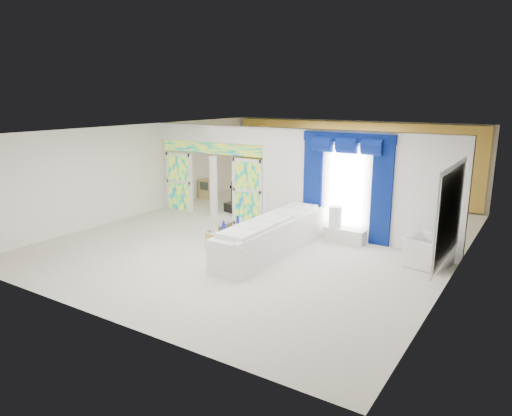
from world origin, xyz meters
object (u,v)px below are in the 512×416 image
Objects in this scene: armchair at (427,251)px; console_table at (345,235)px; white_sofa at (273,237)px; grand_piano at (261,193)px; coffee_table at (236,233)px.

console_table is at bearing 85.07° from armchair.
white_sofa is at bearing -123.23° from console_table.
armchair is at bearing -9.64° from grand_piano.
white_sofa is 2.44× the size of grand_piano.
coffee_table is at bearing 169.09° from white_sofa.
coffee_table is at bearing -148.93° from console_table.
white_sofa is at bearing -12.53° from coffee_table.
console_table is 2.43m from armchair.
coffee_table is 4.96m from armchair.
coffee_table is 1.11× the size of grand_piano.
white_sofa is 2.21m from console_table.
armchair is at bearing 19.78° from white_sofa.
white_sofa is 2.21× the size of coffee_table.
white_sofa is 1.40m from coffee_table.
white_sofa is 3.73× the size of console_table.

